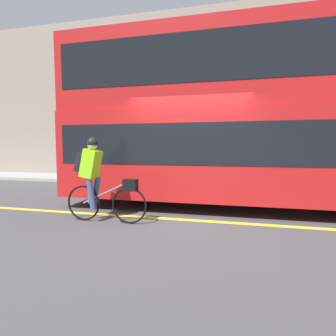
% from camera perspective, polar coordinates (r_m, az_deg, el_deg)
% --- Properties ---
extents(ground_plane, '(80.00, 80.00, 0.00)m').
position_cam_1_polar(ground_plane, '(5.42, 4.06, -10.95)').
color(ground_plane, '#424244').
extents(road_center_line, '(50.00, 0.14, 0.01)m').
position_cam_1_polar(road_center_line, '(5.33, 3.89, -11.18)').
color(road_center_line, yellow).
rests_on(road_center_line, ground_plane).
extents(sidewalk_curb, '(60.00, 2.07, 0.12)m').
position_cam_1_polar(sidewalk_curb, '(10.55, 8.72, -3.00)').
color(sidewalk_curb, gray).
rests_on(sidewalk_curb, ground_plane).
extents(building_facade, '(60.00, 0.30, 7.35)m').
position_cam_1_polar(building_facade, '(11.84, 9.43, 15.39)').
color(building_facade, gray).
rests_on(building_facade, ground_plane).
extents(bus, '(9.07, 2.51, 4.05)m').
position_cam_1_polar(bus, '(6.62, 18.89, 11.12)').
color(bus, black).
rests_on(bus, ground_plane).
extents(cyclist_on_bike, '(1.66, 0.32, 1.64)m').
position_cam_1_polar(cyclist_on_bike, '(5.24, -15.18, -1.83)').
color(cyclist_on_bike, black).
rests_on(cyclist_on_bike, ground_plane).
extents(trash_bin, '(0.54, 0.54, 0.81)m').
position_cam_1_polar(trash_bin, '(11.55, -12.91, -0.07)').
color(trash_bin, '#262628').
rests_on(trash_bin, sidewalk_curb).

